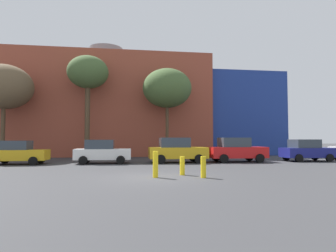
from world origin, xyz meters
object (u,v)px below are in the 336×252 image
(parked_car_2, at_px, (177,150))
(bare_tree_1, at_px, (167,88))
(parked_car_1, at_px, (102,152))
(parked_car_0, at_px, (18,153))
(bare_tree_2, at_px, (88,74))
(bollard_yellow_2, at_px, (182,166))
(bollard_yellow_1, at_px, (203,167))
(parked_car_3, at_px, (236,150))
(bollard_yellow_0, at_px, (155,164))
(bare_tree_0, at_px, (4,87))
(parked_car_4, at_px, (306,150))

(parked_car_2, relative_size, bare_tree_1, 0.51)
(parked_car_1, bearing_deg, parked_car_0, 180.00)
(bare_tree_2, height_order, bollard_yellow_2, bare_tree_2)
(bare_tree_2, distance_m, bollard_yellow_1, 17.19)
(parked_car_1, bearing_deg, bare_tree_1, 45.00)
(parked_car_3, bearing_deg, bollard_yellow_0, -131.12)
(parked_car_0, bearing_deg, parked_car_2, 0.00)
(parked_car_1, xyz_separation_m, bare_tree_1, (5.45, 5.45, 5.71))
(parked_car_0, bearing_deg, parked_car_1, 0.00)
(parked_car_1, relative_size, bollard_yellow_2, 4.37)
(bollard_yellow_1, bearing_deg, bare_tree_2, 117.03)
(bare_tree_1, height_order, bare_tree_2, bare_tree_2)
(parked_car_3, xyz_separation_m, bare_tree_0, (-18.84, 4.90, 5.30))
(bollard_yellow_0, bearing_deg, bare_tree_2, 110.15)
(parked_car_3, bearing_deg, bollard_yellow_1, -120.08)
(bare_tree_0, relative_size, bollard_yellow_2, 9.06)
(parked_car_1, height_order, bare_tree_2, bare_tree_2)
(bollard_yellow_1, bearing_deg, bare_tree_0, 136.44)
(parked_car_4, bearing_deg, bare_tree_2, 162.87)
(bollard_yellow_0, bearing_deg, bollard_yellow_2, 28.18)
(parked_car_0, height_order, bollard_yellow_2, parked_car_0)
(parked_car_3, height_order, bare_tree_2, bare_tree_2)
(parked_car_1, bearing_deg, parked_car_4, 0.00)
(bare_tree_2, bearing_deg, bollard_yellow_2, -63.61)
(parked_car_4, bearing_deg, parked_car_2, -180.00)
(parked_car_0, height_order, bare_tree_1, bare_tree_1)
(parked_car_0, relative_size, bollard_yellow_2, 4.22)
(parked_car_3, distance_m, bare_tree_0, 20.17)
(bare_tree_1, distance_m, bollard_yellow_2, 14.14)
(parked_car_4, relative_size, bollard_yellow_2, 4.43)
(parked_car_0, relative_size, parked_car_4, 0.95)
(parked_car_0, xyz_separation_m, parked_car_1, (5.72, 0.00, 0.03))
(parked_car_0, height_order, parked_car_4, parked_car_4)
(parked_car_4, distance_m, bollard_yellow_0, 15.14)
(bollard_yellow_2, bearing_deg, parked_car_1, 121.55)
(bare_tree_0, bearing_deg, parked_car_4, -11.22)
(parked_car_1, bearing_deg, bollard_yellow_0, -68.93)
(parked_car_0, distance_m, parked_car_3, 15.80)
(parked_car_3, distance_m, bare_tree_1, 9.10)
(parked_car_1, height_order, parked_car_3, parked_car_3)
(parked_car_3, bearing_deg, parked_car_1, 180.00)
(parked_car_2, distance_m, bollard_yellow_1, 8.41)
(parked_car_1, xyz_separation_m, parked_car_2, (5.45, 0.00, 0.08))
(parked_car_0, bearing_deg, bare_tree_1, 25.99)
(parked_car_0, distance_m, bollard_yellow_0, 11.91)
(parked_car_4, relative_size, bollard_yellow_0, 3.36)
(parked_car_4, xyz_separation_m, bollard_yellow_1, (-10.72, -8.39, -0.38))
(parked_car_4, distance_m, bare_tree_0, 25.74)
(parked_car_1, bearing_deg, parked_car_2, 0.00)
(bare_tree_2, bearing_deg, bare_tree_1, -0.30)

